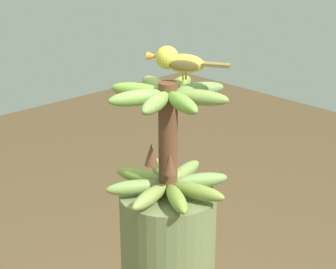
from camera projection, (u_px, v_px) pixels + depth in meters
The scene contains 2 objects.
banana_bunch at pixel (168, 141), 1.53m from camera, with size 0.34×0.34×0.32m.
perched_bird at pixel (177, 61), 1.48m from camera, with size 0.13×0.20×0.09m.
Camera 1 is at (-0.98, -1.04, 1.83)m, focal length 62.20 mm.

